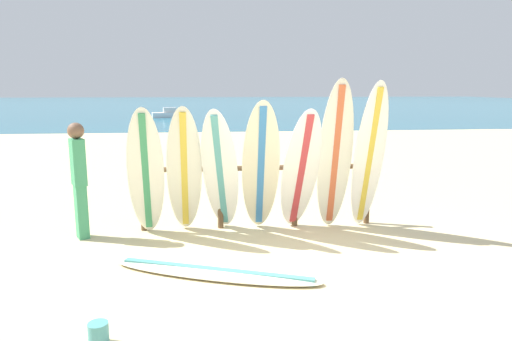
{
  "coord_description": "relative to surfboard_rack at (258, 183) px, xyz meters",
  "views": [
    {
      "loc": [
        -1.15,
        -4.54,
        2.19
      ],
      "look_at": [
        -0.39,
        2.69,
        0.85
      ],
      "focal_mm": 31.87,
      "sensor_mm": 36.0,
      "label": 1
    }
  ],
  "objects": [
    {
      "name": "surfboard_leaning_far_left",
      "position": [
        -1.67,
        -0.34,
        0.26
      ],
      "size": [
        0.57,
        0.71,
        1.94
      ],
      "color": "white",
      "rests_on": "ground"
    },
    {
      "name": "surfboard_lying_on_sand",
      "position": [
        -0.71,
        -1.82,
        -0.67
      ],
      "size": [
        2.59,
        1.39,
        0.08
      ],
      "color": "beige",
      "rests_on": "ground"
    },
    {
      "name": "ground_plane",
      "position": [
        0.39,
        -2.39,
        -0.71
      ],
      "size": [
        120.0,
        120.0,
        0.0
      ],
      "primitive_type": "plane",
      "color": "beige"
    },
    {
      "name": "surfboard_leaning_left",
      "position": [
        -1.13,
        -0.25,
        0.27
      ],
      "size": [
        0.55,
        0.73,
        1.95
      ],
      "color": "silver",
      "rests_on": "ground"
    },
    {
      "name": "surfboard_rack",
      "position": [
        0.0,
        0.0,
        0.0
      ],
      "size": [
        3.67,
        0.09,
        1.1
      ],
      "color": "brown",
      "rests_on": "ground"
    },
    {
      "name": "surfboard_leaning_center",
      "position": [
        -0.0,
        -0.38,
        0.31
      ],
      "size": [
        0.59,
        0.92,
        2.04
      ],
      "color": "beige",
      "rests_on": "ground"
    },
    {
      "name": "beachgoer_standing",
      "position": [
        -2.63,
        -0.27,
        0.23
      ],
      "size": [
        0.28,
        0.32,
        1.7
      ],
      "color": "#3F9966",
      "rests_on": "ground"
    },
    {
      "name": "surfboard_leaning_center_left",
      "position": [
        -0.6,
        -0.33,
        0.25
      ],
      "size": [
        0.7,
        1.04,
        1.92
      ],
      "color": "white",
      "rests_on": "ground"
    },
    {
      "name": "small_boat_offshore",
      "position": [
        -3.56,
        27.13,
        -0.45
      ],
      "size": [
        2.68,
        1.48,
        0.71
      ],
      "color": "silver",
      "rests_on": "ocean_water"
    },
    {
      "name": "sand_bucket",
      "position": [
        -1.74,
        -3.21,
        -0.61
      ],
      "size": [
        0.18,
        0.18,
        0.2
      ],
      "primitive_type": "cylinder",
      "color": "teal",
      "rests_on": "ground"
    },
    {
      "name": "surfboard_leaning_center_right",
      "position": [
        0.6,
        -0.38,
        0.25
      ],
      "size": [
        0.66,
        0.95,
        1.92
      ],
      "color": "white",
      "rests_on": "ground"
    },
    {
      "name": "ocean_water",
      "position": [
        0.39,
        55.61,
        -0.7
      ],
      "size": [
        120.0,
        80.0,
        0.01
      ],
      "primitive_type": "cube",
      "color": "teal",
      "rests_on": "ground"
    },
    {
      "name": "surfboard_leaning_far_right",
      "position": [
        1.64,
        -0.37,
        0.44
      ],
      "size": [
        0.47,
        0.74,
        2.3
      ],
      "color": "white",
      "rests_on": "ground"
    },
    {
      "name": "surfboard_leaning_right",
      "position": [
        1.14,
        -0.3,
        0.46
      ],
      "size": [
        0.53,
        0.58,
        2.33
      ],
      "color": "silver",
      "rests_on": "ground"
    }
  ]
}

